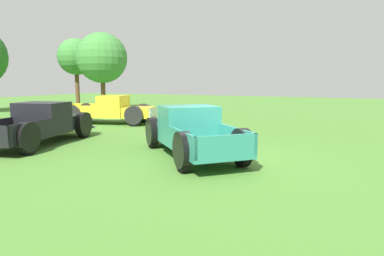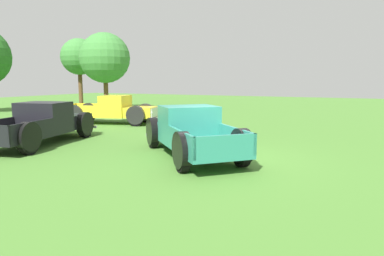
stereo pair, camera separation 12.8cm
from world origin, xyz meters
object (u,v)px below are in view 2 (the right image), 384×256
object	(u,v)px
pickup_truck_behind_right	(117,110)
oak_tree_west	(79,57)
pickup_truck_foreground	(188,131)
oak_tree_center	(105,58)
pickup_truck_behind_left	(46,123)

from	to	relation	value
pickup_truck_behind_right	oak_tree_west	distance (m)	13.87
pickup_truck_foreground	pickup_truck_behind_right	xyz separation A→B (m)	(5.26, 6.92, -0.01)
oak_tree_west	oak_tree_center	xyz separation A→B (m)	(-1.53, -4.11, -0.28)
oak_tree_west	pickup_truck_behind_right	bearing A→B (deg)	-128.72
pickup_truck_behind_left	oak_tree_west	world-z (taller)	oak_tree_west
pickup_truck_foreground	pickup_truck_behind_right	bearing A→B (deg)	52.77
oak_tree_center	pickup_truck_behind_left	bearing A→B (deg)	-149.51
oak_tree_west	pickup_truck_behind_left	bearing A→B (deg)	-140.80
pickup_truck_foreground	oak_tree_west	distance (m)	22.37
pickup_truck_behind_right	oak_tree_center	size ratio (longest dim) A/B	0.88
pickup_truck_foreground	pickup_truck_behind_right	distance (m)	8.69
pickup_truck_behind_left	pickup_truck_behind_right	xyz separation A→B (m)	(5.76, 1.08, -0.00)
pickup_truck_behind_left	pickup_truck_behind_right	distance (m)	5.86
pickup_truck_behind_left	pickup_truck_foreground	bearing A→B (deg)	-85.09
pickup_truck_behind_left	oak_tree_west	size ratio (longest dim) A/B	0.89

